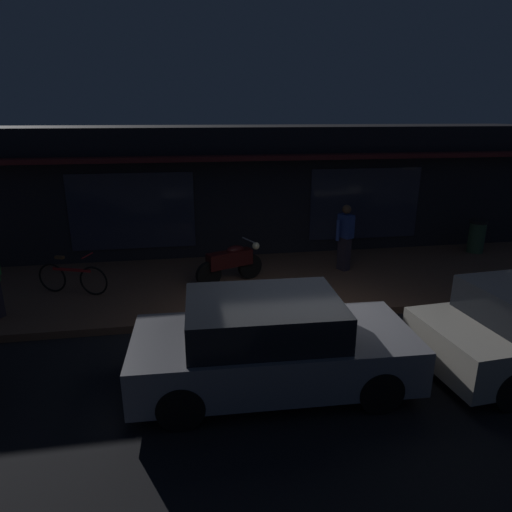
% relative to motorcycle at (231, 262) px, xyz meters
% --- Properties ---
extents(ground_plane, '(60.00, 60.00, 0.00)m').
position_rel_motorcycle_xyz_m(ground_plane, '(0.85, -2.97, -0.65)').
color(ground_plane, black).
extents(sidewalk_slab, '(18.00, 4.00, 0.15)m').
position_rel_motorcycle_xyz_m(sidewalk_slab, '(0.85, 0.03, -0.57)').
color(sidewalk_slab, brown).
rests_on(sidewalk_slab, ground_plane).
extents(storefront_building, '(18.00, 3.30, 3.60)m').
position_rel_motorcycle_xyz_m(storefront_building, '(0.85, 3.42, 1.16)').
color(storefront_building, black).
rests_on(storefront_building, ground_plane).
extents(motorcycle, '(1.61, 0.85, 0.97)m').
position_rel_motorcycle_xyz_m(motorcycle, '(0.00, 0.00, 0.00)').
color(motorcycle, black).
rests_on(motorcycle, sidewalk_slab).
extents(bicycle_parked, '(1.57, 0.66, 0.91)m').
position_rel_motorcycle_xyz_m(bicycle_parked, '(-3.50, -0.12, -0.14)').
color(bicycle_parked, black).
rests_on(bicycle_parked, sidewalk_slab).
extents(person_bystander, '(0.59, 0.44, 1.67)m').
position_rel_motorcycle_xyz_m(person_bystander, '(2.91, 0.42, 0.38)').
color(person_bystander, '#28232D').
rests_on(person_bystander, sidewalk_slab).
extents(trash_bin, '(0.48, 0.48, 0.93)m').
position_rel_motorcycle_xyz_m(trash_bin, '(7.15, 1.25, -0.03)').
color(trash_bin, '#2D4C33').
rests_on(trash_bin, sidewalk_slab).
extents(parked_car_far, '(4.15, 1.89, 1.42)m').
position_rel_motorcycle_xyz_m(parked_car_far, '(0.14, -4.03, 0.06)').
color(parked_car_far, black).
rests_on(parked_car_far, ground_plane).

